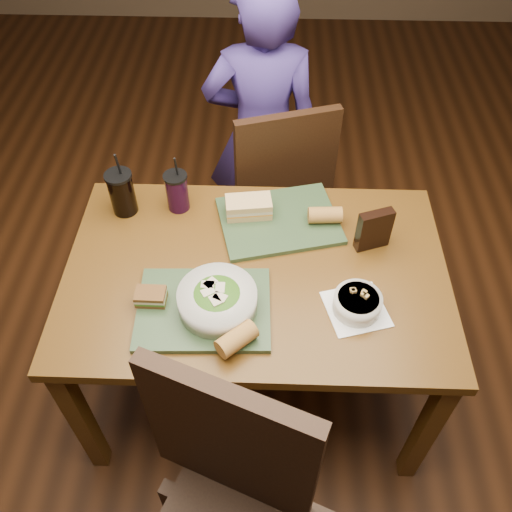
{
  "coord_description": "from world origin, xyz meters",
  "views": [
    {
      "loc": [
        0.04,
        -1.18,
        2.15
      ],
      "look_at": [
        0.0,
        0.0,
        0.82
      ],
      "focal_mm": 38.0,
      "sensor_mm": 36.0,
      "label": 1
    }
  ],
  "objects_px": {
    "chair_far": "(284,185)",
    "baguette_near": "(237,339)",
    "salad_bowl": "(217,299)",
    "sandwich_near": "(151,297)",
    "sandwich_far": "(249,207)",
    "baguette_far": "(325,215)",
    "tray_far": "(279,221)",
    "cup_cola": "(122,192)",
    "tray_near": "(204,309)",
    "chip_bag": "(374,230)",
    "diner": "(262,135)",
    "dining_table": "(256,286)",
    "soup_bowl": "(357,303)",
    "cup_berry": "(177,191)"
  },
  "relations": [
    {
      "from": "diner",
      "to": "dining_table",
      "type": "bearing_deg",
      "value": 87.03
    },
    {
      "from": "salad_bowl",
      "to": "sandwich_near",
      "type": "bearing_deg",
      "value": 175.44
    },
    {
      "from": "chair_far",
      "to": "cup_cola",
      "type": "relative_size",
      "value": 3.7
    },
    {
      "from": "soup_bowl",
      "to": "baguette_far",
      "type": "relative_size",
      "value": 1.9
    },
    {
      "from": "chair_far",
      "to": "cup_cola",
      "type": "bearing_deg",
      "value": -146.68
    },
    {
      "from": "tray_far",
      "to": "baguette_far",
      "type": "xyz_separation_m",
      "value": [
        0.16,
        -0.01,
        0.04
      ]
    },
    {
      "from": "baguette_far",
      "to": "chip_bag",
      "type": "bearing_deg",
      "value": -31.78
    },
    {
      "from": "baguette_near",
      "to": "chip_bag",
      "type": "relative_size",
      "value": 0.79
    },
    {
      "from": "baguette_near",
      "to": "chip_bag",
      "type": "distance_m",
      "value": 0.62
    },
    {
      "from": "tray_near",
      "to": "baguette_far",
      "type": "distance_m",
      "value": 0.57
    },
    {
      "from": "chair_far",
      "to": "sandwich_near",
      "type": "distance_m",
      "value": 0.97
    },
    {
      "from": "sandwich_far",
      "to": "baguette_near",
      "type": "relative_size",
      "value": 1.41
    },
    {
      "from": "tray_far",
      "to": "sandwich_near",
      "type": "relative_size",
      "value": 4.39
    },
    {
      "from": "dining_table",
      "to": "soup_bowl",
      "type": "relative_size",
      "value": 5.7
    },
    {
      "from": "sandwich_far",
      "to": "baguette_far",
      "type": "bearing_deg",
      "value": -6.24
    },
    {
      "from": "tray_near",
      "to": "chip_bag",
      "type": "bearing_deg",
      "value": 28.26
    },
    {
      "from": "chair_far",
      "to": "baguette_near",
      "type": "xyz_separation_m",
      "value": [
        -0.15,
        -0.98,
        0.25
      ]
    },
    {
      "from": "soup_bowl",
      "to": "sandwich_far",
      "type": "relative_size",
      "value": 1.3
    },
    {
      "from": "soup_bowl",
      "to": "tray_near",
      "type": "bearing_deg",
      "value": -177.61
    },
    {
      "from": "dining_table",
      "to": "chip_bag",
      "type": "bearing_deg",
      "value": 17.44
    },
    {
      "from": "diner",
      "to": "chip_bag",
      "type": "height_order",
      "value": "diner"
    },
    {
      "from": "diner",
      "to": "cup_berry",
      "type": "height_order",
      "value": "diner"
    },
    {
      "from": "sandwich_near",
      "to": "baguette_far",
      "type": "relative_size",
      "value": 0.8
    },
    {
      "from": "tray_near",
      "to": "salad_bowl",
      "type": "height_order",
      "value": "salad_bowl"
    },
    {
      "from": "tray_far",
      "to": "cup_berry",
      "type": "relative_size",
      "value": 1.78
    },
    {
      "from": "tray_far",
      "to": "sandwich_far",
      "type": "height_order",
      "value": "sandwich_far"
    },
    {
      "from": "dining_table",
      "to": "baguette_near",
      "type": "height_order",
      "value": "baguette_near"
    },
    {
      "from": "tray_near",
      "to": "cup_berry",
      "type": "bearing_deg",
      "value": 106.37
    },
    {
      "from": "chair_far",
      "to": "soup_bowl",
      "type": "bearing_deg",
      "value": -75.15
    },
    {
      "from": "tray_near",
      "to": "salad_bowl",
      "type": "relative_size",
      "value": 1.69
    },
    {
      "from": "soup_bowl",
      "to": "diner",
      "type": "bearing_deg",
      "value": 108.28
    },
    {
      "from": "chair_far",
      "to": "cup_berry",
      "type": "bearing_deg",
      "value": -137.42
    },
    {
      "from": "dining_table",
      "to": "tray_far",
      "type": "bearing_deg",
      "value": 71.59
    },
    {
      "from": "soup_bowl",
      "to": "cup_cola",
      "type": "bearing_deg",
      "value": 152.28
    },
    {
      "from": "tray_near",
      "to": "cup_cola",
      "type": "height_order",
      "value": "cup_cola"
    },
    {
      "from": "diner",
      "to": "sandwich_far",
      "type": "bearing_deg",
      "value": 83.59
    },
    {
      "from": "cup_cola",
      "to": "salad_bowl",
      "type": "bearing_deg",
      "value": -49.62
    },
    {
      "from": "dining_table",
      "to": "tray_far",
      "type": "xyz_separation_m",
      "value": [
        0.08,
        0.23,
        0.1
      ]
    },
    {
      "from": "baguette_far",
      "to": "tray_far",
      "type": "bearing_deg",
      "value": 178.11
    },
    {
      "from": "salad_bowl",
      "to": "baguette_near",
      "type": "height_order",
      "value": "salad_bowl"
    },
    {
      "from": "sandwich_far",
      "to": "baguette_near",
      "type": "distance_m",
      "value": 0.56
    },
    {
      "from": "soup_bowl",
      "to": "baguette_near",
      "type": "height_order",
      "value": "baguette_near"
    },
    {
      "from": "cup_berry",
      "to": "baguette_far",
      "type": "bearing_deg",
      "value": -7.98
    },
    {
      "from": "sandwich_far",
      "to": "baguette_near",
      "type": "xyz_separation_m",
      "value": [
        -0.01,
        -0.56,
        -0.0
      ]
    },
    {
      "from": "salad_bowl",
      "to": "diner",
      "type": "bearing_deg",
      "value": 83.62
    },
    {
      "from": "dining_table",
      "to": "chair_far",
      "type": "relative_size",
      "value": 1.32
    },
    {
      "from": "chip_bag",
      "to": "sandwich_far",
      "type": "bearing_deg",
      "value": 143.57
    },
    {
      "from": "tray_near",
      "to": "baguette_near",
      "type": "xyz_separation_m",
      "value": [
        0.11,
        -0.13,
        0.04
      ]
    },
    {
      "from": "salad_bowl",
      "to": "sandwich_near",
      "type": "relative_size",
      "value": 2.59
    },
    {
      "from": "salad_bowl",
      "to": "baguette_far",
      "type": "height_order",
      "value": "salad_bowl"
    }
  ]
}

